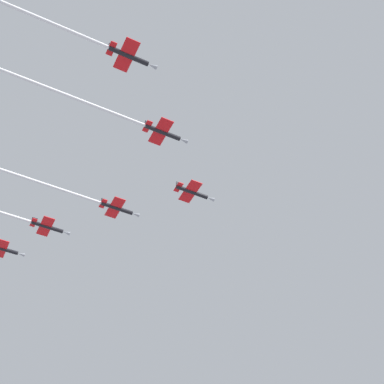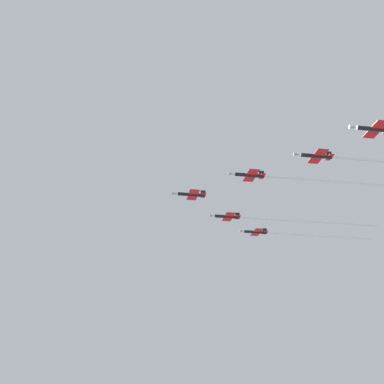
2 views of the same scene
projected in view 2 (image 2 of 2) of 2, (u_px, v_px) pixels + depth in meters
name	position (u px, v px, depth m)	size (l,w,h in m)	color
jet_lead	(191.00, 195.00, 162.75)	(11.94, 9.22, 2.51)	black
jet_port_inner	(298.00, 179.00, 153.24)	(55.03, 24.33, 2.51)	black
jet_starboard_inner	(279.00, 220.00, 182.16)	(63.86, 27.90, 2.51)	black
jet_port_outer	(365.00, 160.00, 140.63)	(52.79, 23.42, 2.51)	black
jet_starboard_outer	(293.00, 234.00, 198.49)	(54.87, 24.26, 2.51)	black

